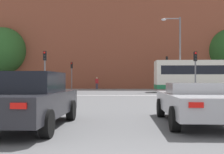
# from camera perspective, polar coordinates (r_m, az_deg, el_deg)

# --- Properties ---
(stop_line_strip) EXTENTS (9.80, 0.30, 0.01)m
(stop_line_strip) POSITION_cam_1_polar(r_m,az_deg,el_deg) (23.21, 1.35, -3.76)
(stop_line_strip) COLOR silver
(stop_line_strip) RESTS_ON ground_plane
(far_pavement) EXTENTS (70.89, 2.50, 0.01)m
(far_pavement) POSITION_cam_1_polar(r_m,az_deg,el_deg) (37.42, 1.50, -2.55)
(far_pavement) COLOR gray
(far_pavement) RESTS_ON ground_plane
(brick_civic_building) EXTENTS (46.89, 12.71, 22.58)m
(brick_civic_building) POSITION_cam_1_polar(r_m,az_deg,el_deg) (47.12, 4.67, 8.33)
(brick_civic_building) COLOR brown
(brick_civic_building) RESTS_ON ground_plane
(car_saloon_left) EXTENTS (2.00, 4.53, 1.51)m
(car_saloon_left) POSITION_cam_1_polar(r_m,az_deg,el_deg) (7.98, -16.33, -4.38)
(car_saloon_left) COLOR #232328
(car_saloon_left) RESTS_ON ground_plane
(car_roadster_right) EXTENTS (2.02, 4.54, 1.20)m
(car_roadster_right) POSITION_cam_1_polar(r_m,az_deg,el_deg) (8.75, 16.70, -4.87)
(car_roadster_right) COLOR #9E9EA3
(car_roadster_right) RESTS_ON ground_plane
(bus_crossing_lead) EXTENTS (10.24, 2.70, 3.30)m
(bus_crossing_lead) POSITION_cam_1_polar(r_m,az_deg,el_deg) (30.93, 18.24, 0.34)
(bus_crossing_lead) COLOR silver
(bus_crossing_lead) RESTS_ON ground_plane
(traffic_light_near_right) EXTENTS (0.26, 0.31, 3.66)m
(traffic_light_near_right) POSITION_cam_1_polar(r_m,az_deg,el_deg) (24.47, 16.59, 2.25)
(traffic_light_near_right) COLOR slate
(traffic_light_near_right) RESTS_ON ground_plane
(traffic_light_far_right) EXTENTS (0.26, 0.31, 4.33)m
(traffic_light_far_right) POSITION_cam_1_polar(r_m,az_deg,el_deg) (37.01, 11.08, 1.93)
(traffic_light_far_right) COLOR slate
(traffic_light_far_right) RESTS_ON ground_plane
(traffic_light_near_left) EXTENTS (0.26, 0.31, 3.74)m
(traffic_light_near_left) POSITION_cam_1_polar(r_m,az_deg,el_deg) (24.44, -13.51, 2.36)
(traffic_light_near_left) COLOR slate
(traffic_light_near_left) RESTS_ON ground_plane
(traffic_light_far_left) EXTENTS (0.26, 0.31, 3.62)m
(traffic_light_far_left) POSITION_cam_1_polar(r_m,az_deg,el_deg) (37.33, -8.20, 1.23)
(traffic_light_far_left) COLOR slate
(traffic_light_far_left) RESTS_ON ground_plane
(street_lamp_junction) EXTENTS (2.04, 0.36, 7.83)m
(street_lamp_junction) POSITION_cam_1_polar(r_m,az_deg,el_deg) (30.17, 13.08, 5.97)
(street_lamp_junction) COLOR slate
(street_lamp_junction) RESTS_ON ground_plane
(pedestrian_waiting) EXTENTS (0.45, 0.33, 1.67)m
(pedestrian_waiting) POSITION_cam_1_polar(r_m,az_deg,el_deg) (38.37, -3.09, -1.05)
(pedestrian_waiting) COLOR #333851
(pedestrian_waiting) RESTS_ON ground_plane
(tree_kerbside) EXTENTS (6.36, 6.36, 8.88)m
(tree_kerbside) POSITION_cam_1_polar(r_m,az_deg,el_deg) (43.67, -21.15, 5.04)
(tree_kerbside) COLOR #4C3823
(tree_kerbside) RESTS_ON ground_plane
(tree_distant) EXTENTS (5.41, 5.41, 8.06)m
(tree_distant) POSITION_cam_1_polar(r_m,az_deg,el_deg) (45.38, -20.38, 4.42)
(tree_distant) COLOR #4C3823
(tree_distant) RESTS_ON ground_plane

